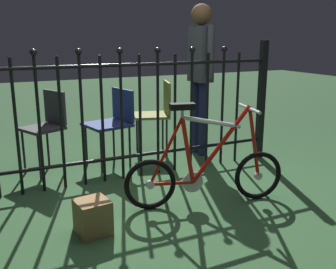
% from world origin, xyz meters
% --- Properties ---
extents(ground_plane, '(20.00, 20.00, 0.00)m').
position_xyz_m(ground_plane, '(0.00, 0.00, 0.00)').
color(ground_plane, '#2B4F2D').
extents(iron_fence, '(3.29, 0.07, 1.35)m').
position_xyz_m(iron_fence, '(-0.08, 0.75, 0.68)').
color(iron_fence, black).
rests_on(iron_fence, ground).
extents(bicycle, '(1.37, 0.45, 0.88)m').
position_xyz_m(bicycle, '(0.37, -0.14, 0.31)').
color(bicycle, black).
rests_on(bicycle, ground).
extents(chair_olive, '(0.51, 0.51, 0.87)m').
position_xyz_m(chair_olive, '(0.61, 1.43, 0.53)').
color(chair_olive, black).
rests_on(chair_olive, ground).
extents(chair_navy, '(0.52, 0.52, 0.84)m').
position_xyz_m(chair_navy, '(-0.01, 1.22, 0.52)').
color(chair_navy, black).
rests_on(chair_navy, ground).
extents(chair_charcoal, '(0.48, 0.48, 0.85)m').
position_xyz_m(chair_charcoal, '(-0.70, 1.28, 0.53)').
color(chair_charcoal, black).
rests_on(chair_charcoal, ground).
extents(person_visitor, '(0.24, 0.48, 1.75)m').
position_xyz_m(person_visitor, '(1.05, 1.18, 1.06)').
color(person_visitor, '#191E3F').
rests_on(person_visitor, ground).
extents(display_crate, '(0.26, 0.26, 0.26)m').
position_xyz_m(display_crate, '(-0.63, -0.24, 0.13)').
color(display_crate, olive).
rests_on(display_crate, ground).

